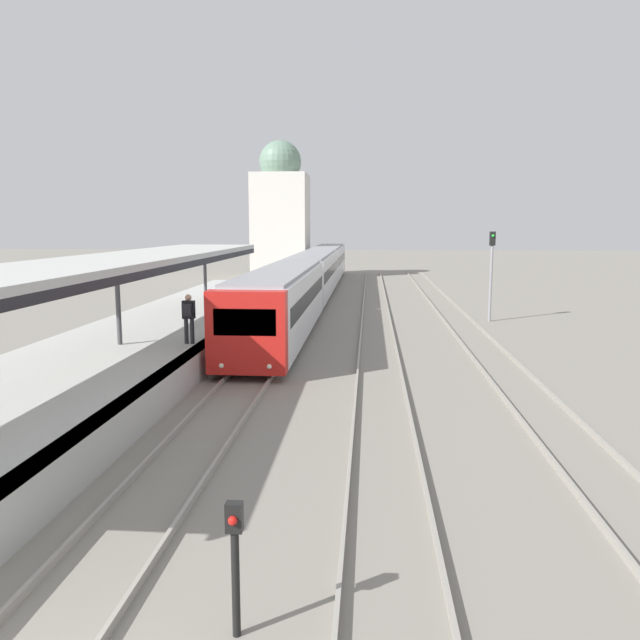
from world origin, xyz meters
TOP-DOWN VIEW (x-y plane):
  - platform_canopy at (-4.42, 15.53)m, footprint 4.00×27.49m
  - person_on_platform at (-2.19, 15.81)m, footprint 0.40×0.40m
  - train_near at (0.00, 37.00)m, footprint 2.53×45.27m
  - signal_post_near at (2.27, 2.47)m, footprint 0.20×0.21m
  - signal_mast_far at (9.97, 27.96)m, footprint 0.28×0.29m
  - distant_domed_building at (-4.46, 53.60)m, footprint 4.99×4.99m

SIDE VIEW (x-z plane):
  - signal_post_near at x=2.27m, z-range 0.21..1.91m
  - train_near at x=0.00m, z-range 0.17..3.17m
  - person_on_platform at x=-2.19m, z-range 1.11..2.78m
  - signal_mast_far at x=9.97m, z-range 0.62..5.19m
  - platform_canopy at x=-4.42m, z-range 2.28..5.17m
  - distant_domed_building at x=-4.46m, z-range -0.37..12.15m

